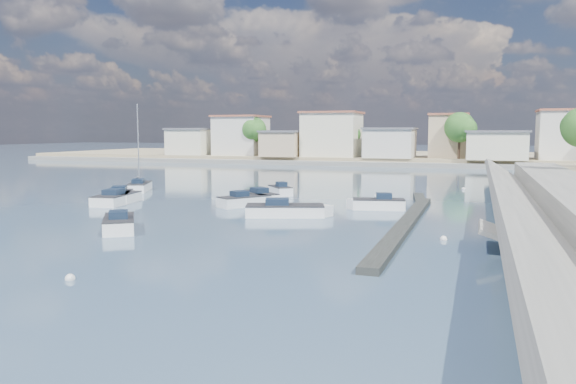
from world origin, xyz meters
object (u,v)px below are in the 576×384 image
object	(u,v)px
motorboat_f	(280,191)
motorboat_d	(376,204)
motorboat_g	(118,197)
motorboat_h	(289,211)
motorboat_a	(119,224)
motorboat_b	(247,201)
motorboat_c	(255,197)
motorboat_e	(118,199)
sailboat	(140,186)

from	to	relation	value
motorboat_f	motorboat_d	bearing A→B (deg)	-34.45
motorboat_g	motorboat_h	distance (m)	17.03
motorboat_d	motorboat_g	xyz separation A→B (m)	(-21.93, -2.31, 0.00)
motorboat_a	motorboat_b	world-z (taller)	same
motorboat_b	motorboat_h	distance (m)	6.56
motorboat_c	motorboat_e	xyz separation A→B (m)	(-10.51, -4.87, -0.00)
motorboat_a	motorboat_h	xyz separation A→B (m)	(8.11, 8.70, -0.00)
motorboat_g	motorboat_c	bearing A→B (deg)	19.32
motorboat_b	motorboat_e	size ratio (longest dim) A/B	0.72
motorboat_e	motorboat_g	world-z (taller)	same
motorboat_d	motorboat_a	bearing A→B (deg)	-133.04
motorboat_a	motorboat_f	world-z (taller)	same
motorboat_c	motorboat_e	distance (m)	11.58
motorboat_c	motorboat_h	size ratio (longest dim) A/B	0.78
motorboat_g	sailboat	bearing A→B (deg)	112.25
motorboat_d	motorboat_g	distance (m)	22.05
motorboat_b	motorboat_c	size ratio (longest dim) A/B	0.92
motorboat_f	motorboat_g	size ratio (longest dim) A/B	0.66
motorboat_a	sailboat	bearing A→B (deg)	120.55
motorboat_c	motorboat_e	size ratio (longest dim) A/B	0.79
motorboat_g	motorboat_b	bearing A→B (deg)	4.36
motorboat_b	motorboat_g	world-z (taller)	same
motorboat_a	motorboat_c	world-z (taller)	same
motorboat_b	motorboat_f	world-z (taller)	same
motorboat_a	motorboat_b	bearing A→B (deg)	76.72
motorboat_e	motorboat_h	size ratio (longest dim) A/B	0.98
motorboat_a	motorboat_f	xyz separation A→B (m)	(2.81, 21.49, -0.00)
motorboat_e	sailboat	xyz separation A→B (m)	(-4.12, 9.42, 0.04)
motorboat_g	sailboat	xyz separation A→B (m)	(-3.47, 8.47, 0.04)
motorboat_d	motorboat_b	bearing A→B (deg)	-172.15
motorboat_g	motorboat_h	xyz separation A→B (m)	(16.71, -3.27, -0.00)
motorboat_f	motorboat_g	world-z (taller)	same
motorboat_a	motorboat_d	size ratio (longest dim) A/B	1.03
motorboat_e	motorboat_f	xyz separation A→B (m)	(10.75, 10.48, -0.00)
motorboat_a	motorboat_h	size ratio (longest dim) A/B	0.75
sailboat	motorboat_f	bearing A→B (deg)	4.04
motorboat_g	sailboat	size ratio (longest dim) A/B	0.60
motorboat_d	motorboat_f	world-z (taller)	same
motorboat_d	sailboat	distance (m)	26.13
motorboat_b	motorboat_h	size ratio (longest dim) A/B	0.71
motorboat_c	motorboat_d	size ratio (longest dim) A/B	1.06
motorboat_g	motorboat_d	bearing A→B (deg)	6.01
motorboat_h	motorboat_b	bearing A→B (deg)	140.68
motorboat_c	motorboat_g	size ratio (longest dim) A/B	0.89
motorboat_c	motorboat_h	distance (m)	9.08
motorboat_a	motorboat_g	world-z (taller)	same
motorboat_f	motorboat_h	world-z (taller)	same
sailboat	motorboat_d	bearing A→B (deg)	-13.64
motorboat_c	motorboat_h	world-z (taller)	same
motorboat_b	motorboat_e	distance (m)	11.13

